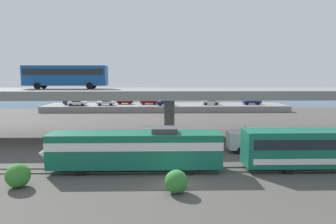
# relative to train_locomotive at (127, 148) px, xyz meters

# --- Properties ---
(ground_plane) EXTENTS (260.00, 260.00, 0.00)m
(ground_plane) POSITION_rel_train_locomotive_xyz_m (4.47, -4.00, -2.19)
(ground_plane) COLOR #4C4944
(rail_strip_near) EXTENTS (110.00, 0.12, 0.12)m
(rail_strip_near) POSITION_rel_train_locomotive_xyz_m (4.47, -0.71, -2.13)
(rail_strip_near) COLOR #59544C
(rail_strip_near) RESTS_ON ground_plane
(rail_strip_far) EXTENTS (110.00, 0.12, 0.12)m
(rail_strip_far) POSITION_rel_train_locomotive_xyz_m (4.47, 0.71, -2.13)
(rail_strip_far) COLOR #59544C
(rail_strip_far) RESTS_ON ground_plane
(train_locomotive) EXTENTS (17.28, 3.04, 4.18)m
(train_locomotive) POSITION_rel_train_locomotive_xyz_m (0.00, 0.00, 0.00)
(train_locomotive) COLOR #14664C
(train_locomotive) RESTS_ON ground_plane
(highway_overpass) EXTENTS (96.00, 12.02, 7.07)m
(highway_overpass) POSITION_rel_train_locomotive_xyz_m (4.47, 16.00, 4.18)
(highway_overpass) COLOR gray
(highway_overpass) RESTS_ON ground_plane
(transit_bus_on_overpass) EXTENTS (12.00, 2.68, 3.40)m
(transit_bus_on_overpass) POSITION_rel_train_locomotive_xyz_m (-10.73, 17.20, 6.94)
(transit_bus_on_overpass) COLOR #14478C
(transit_bus_on_overpass) RESTS_ON highway_overpass
(service_truck_west) EXTENTS (6.80, 2.46, 3.04)m
(service_truck_west) POSITION_rel_train_locomotive_xyz_m (2.34, 6.98, -0.55)
(service_truck_west) COLOR #9E998C
(service_truck_west) RESTS_ON ground_plane
(service_truck_east) EXTENTS (6.80, 2.46, 3.04)m
(service_truck_east) POSITION_rel_train_locomotive_xyz_m (14.79, 6.98, -0.55)
(service_truck_east) COLOR #B7B7BC
(service_truck_east) RESTS_ON ground_plane
(pier_parking_lot) EXTENTS (61.48, 11.02, 1.49)m
(pier_parking_lot) POSITION_rel_train_locomotive_xyz_m (4.47, 51.00, -1.45)
(pier_parking_lot) COLOR gray
(pier_parking_lot) RESTS_ON ground_plane
(parked_car_0) EXTENTS (4.44, 1.82, 1.50)m
(parked_car_0) POSITION_rel_train_locomotive_xyz_m (-19.53, 50.65, 0.07)
(parked_car_0) COLOR navy
(parked_car_0) RESTS_ON pier_parking_lot
(parked_car_1) EXTENTS (4.34, 1.99, 1.50)m
(parked_car_1) POSITION_rel_train_locomotive_xyz_m (16.08, 49.91, 0.07)
(parked_car_1) COLOR #B7B7BC
(parked_car_1) RESTS_ON pier_parking_lot
(parked_car_2) EXTENTS (4.11, 1.86, 1.50)m
(parked_car_2) POSITION_rel_train_locomotive_xyz_m (-6.21, 52.10, 0.07)
(parked_car_2) COLOR maroon
(parked_car_2) RESTS_ON pier_parking_lot
(parked_car_3) EXTENTS (4.55, 1.99, 1.50)m
(parked_car_3) POSITION_rel_train_locomotive_xyz_m (26.80, 50.12, 0.07)
(parked_car_3) COLOR navy
(parked_car_3) RESTS_ON pier_parking_lot
(parked_car_4) EXTENTS (4.59, 1.97, 1.50)m
(parked_car_4) POSITION_rel_train_locomotive_xyz_m (-17.60, 48.25, 0.07)
(parked_car_4) COLOR silver
(parked_car_4) RESTS_ON pier_parking_lot
(parked_car_5) EXTENTS (4.49, 1.92, 1.50)m
(parked_car_5) POSITION_rel_train_locomotive_xyz_m (0.13, 51.12, 0.07)
(parked_car_5) COLOR maroon
(parked_car_5) RESTS_ON pier_parking_lot
(parked_car_6) EXTENTS (4.39, 1.94, 1.50)m
(parked_car_6) POSITION_rel_train_locomotive_xyz_m (4.41, 48.31, 0.07)
(parked_car_6) COLOR navy
(parked_car_6) RESTS_ON pier_parking_lot
(parked_car_7) EXTENTS (4.47, 1.93, 1.50)m
(parked_car_7) POSITION_rel_train_locomotive_xyz_m (-10.64, 49.03, 0.07)
(parked_car_7) COLOR silver
(parked_car_7) RESTS_ON pier_parking_lot
(harbor_water) EXTENTS (140.00, 36.00, 0.01)m
(harbor_water) POSITION_rel_train_locomotive_xyz_m (4.47, 74.00, -2.19)
(harbor_water) COLOR navy
(harbor_water) RESTS_ON ground_plane
(shrub_left) EXTENTS (1.97, 1.97, 1.97)m
(shrub_left) POSITION_rel_train_locomotive_xyz_m (-8.42, -4.14, -1.21)
(shrub_left) COLOR #347E2E
(shrub_left) RESTS_ON ground_plane
(shrub_right) EXTENTS (1.81, 1.81, 1.81)m
(shrub_right) POSITION_rel_train_locomotive_xyz_m (4.41, -5.64, -1.29)
(shrub_right) COLOR #2F7831
(shrub_right) RESTS_ON ground_plane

